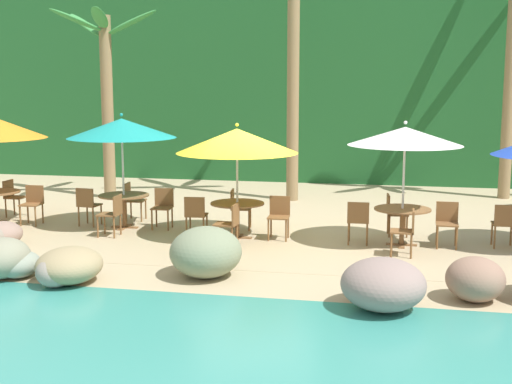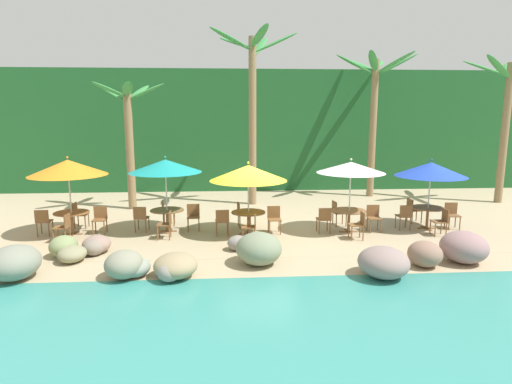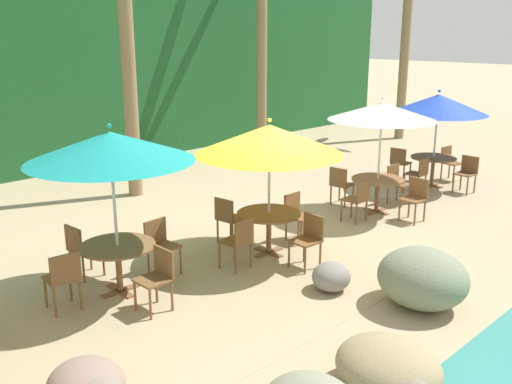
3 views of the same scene
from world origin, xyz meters
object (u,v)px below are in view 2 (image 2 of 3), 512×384
object	(u,v)px
palm_tree_nearest	(129,126)
chair_teal_right	(167,223)
dining_table_yellow	(248,216)
chair_blue_seaward	(452,214)
umbrella_orange	(68,168)
umbrella_yellow	(248,173)
umbrella_teal	(165,166)
chair_white_right	(359,223)
dining_table_teal	(167,213)
chair_teal_seaward	(193,215)
dining_table_blue	(428,211)
chair_blue_left	(404,215)
dining_table_orange	(72,216)
chair_blue_right	(442,220)
chair_teal_inland	(166,211)
umbrella_white	(351,167)
chair_white_seaward	(374,216)
chair_orange_seaward	(100,218)
dining_table_white	(349,214)
palm_tree_second	(253,93)
chair_yellow_left	(222,220)
palm_tree_fourth	(507,107)
chair_blue_inland	(412,209)
palm_tree_third	(374,101)
chair_orange_right	(64,226)
chair_yellow_right	(252,225)
chair_yellow_inland	(242,213)
chair_orange_inland	(78,213)
chair_white_inland	(337,211)
chair_yellow_seaward	(274,217)
umbrella_blue	(431,169)
chair_orange_left	(43,220)

from	to	relation	value
palm_tree_nearest	chair_teal_right	bearing A→B (deg)	-66.00
dining_table_yellow	chair_blue_seaward	bearing A→B (deg)	2.24
umbrella_orange	umbrella_yellow	world-z (taller)	umbrella_orange
umbrella_teal	chair_white_right	world-z (taller)	umbrella_teal
dining_table_teal	chair_white_right	bearing A→B (deg)	-12.28
chair_teal_seaward	dining_table_blue	bearing A→B (deg)	-2.67
chair_blue_left	dining_table_orange	bearing A→B (deg)	179.08
chair_blue_right	chair_teal_inland	bearing A→B (deg)	167.92
umbrella_white	chair_white_seaward	bearing A→B (deg)	4.52
chair_orange_seaward	dining_table_teal	bearing A→B (deg)	0.65
dining_table_teal	dining_table_white	world-z (taller)	same
palm_tree_second	chair_teal_right	bearing A→B (deg)	-119.93
chair_orange_seaward	chair_white_seaward	size ratio (longest dim) A/B	1.00
chair_yellow_left	palm_tree_fourth	bearing A→B (deg)	20.73
umbrella_orange	chair_blue_inland	size ratio (longest dim) A/B	2.92
dining_table_teal	dining_table_yellow	distance (m)	2.70
umbrella_yellow	palm_tree_third	bearing A→B (deg)	45.63
chair_orange_right	dining_table_orange	bearing A→B (deg)	93.84
chair_teal_inland	dining_table_yellow	xyz separation A→B (m)	(2.81, -1.32, 0.10)
umbrella_orange	chair_yellow_left	xyz separation A→B (m)	(4.83, -0.48, -1.67)
dining_table_orange	palm_tree_second	xyz separation A→B (m)	(6.09, 4.48, 4.09)
umbrella_orange	chair_blue_inland	distance (m)	11.73
chair_orange_right	chair_white_right	size ratio (longest dim) A/B	1.00
chair_yellow_right	dining_table_teal	bearing A→B (deg)	153.76
chair_white_seaward	chair_blue_inland	world-z (taller)	same
chair_yellow_inland	palm_tree_nearest	bearing A→B (deg)	142.90
chair_yellow_inland	chair_blue_left	bearing A→B (deg)	-7.16
chair_orange_inland	chair_blue_left	xyz separation A→B (m)	(10.97, -1.03, 0.00)
chair_teal_right	chair_white_inland	size ratio (longest dim) A/B	1.00
dining_table_yellow	chair_yellow_left	world-z (taller)	chair_yellow_left
umbrella_teal	chair_yellow_left	distance (m)	2.55
chair_blue_seaward	chair_teal_seaward	bearing A→B (deg)	177.65
chair_teal_right	chair_yellow_inland	distance (m)	2.65
chair_orange_right	dining_table_teal	bearing A→B (deg)	18.84
umbrella_white	umbrella_yellow	bearing A→B (deg)	-179.68
chair_yellow_seaward	chair_yellow_left	distance (m)	1.71
umbrella_orange	chair_blue_seaward	size ratio (longest dim) A/B	2.92
dining_table_teal	chair_teal_seaward	world-z (taller)	chair_teal_seaward
umbrella_yellow	umbrella_blue	distance (m)	6.08
dining_table_orange	chair_teal_seaward	size ratio (longest dim) A/B	1.26
chair_yellow_left	dining_table_blue	bearing A→B (deg)	3.44
chair_white_inland	umbrella_blue	world-z (taller)	umbrella_blue
dining_table_orange	palm_tree_third	size ratio (longest dim) A/B	0.17
dining_table_teal	chair_yellow_left	bearing A→B (deg)	-19.32
chair_orange_left	chair_blue_seaward	bearing A→B (deg)	0.28
umbrella_blue	chair_blue_right	distance (m)	1.74
chair_blue_right	chair_blue_inland	bearing A→B (deg)	97.50
chair_yellow_seaward	dining_table_blue	distance (m)	5.23
chair_teal_inland	dining_table_yellow	world-z (taller)	chair_teal_inland
umbrella_orange	chair_orange_inland	size ratio (longest dim) A/B	2.92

